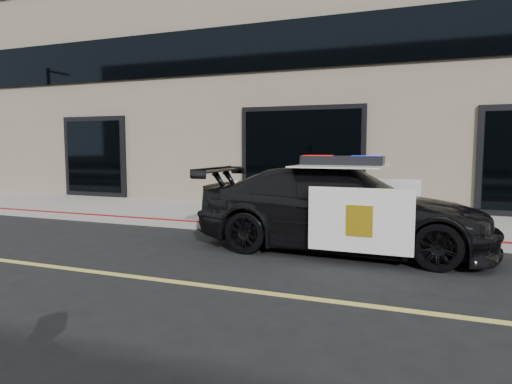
% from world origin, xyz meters
% --- Properties ---
extents(ground, '(120.00, 120.00, 0.00)m').
position_xyz_m(ground, '(0.00, 0.00, 0.00)').
color(ground, black).
rests_on(ground, ground).
extents(sidewalk_n, '(60.00, 3.50, 0.15)m').
position_xyz_m(sidewalk_n, '(0.00, 5.25, 0.07)').
color(sidewalk_n, gray).
rests_on(sidewalk_n, ground).
extents(building_n, '(60.00, 7.00, 12.00)m').
position_xyz_m(building_n, '(0.00, 10.50, 6.00)').
color(building_n, '#756856').
rests_on(building_n, ground).
extents(police_car, '(2.30, 5.00, 1.63)m').
position_xyz_m(police_car, '(0.91, 2.68, 0.73)').
color(police_car, black).
rests_on(police_car, ground).
extents(fire_hydrant, '(0.39, 0.54, 0.86)m').
position_xyz_m(fire_hydrant, '(-1.85, 4.47, 0.55)').
color(fire_hydrant, beige).
rests_on(fire_hydrant, sidewalk_n).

